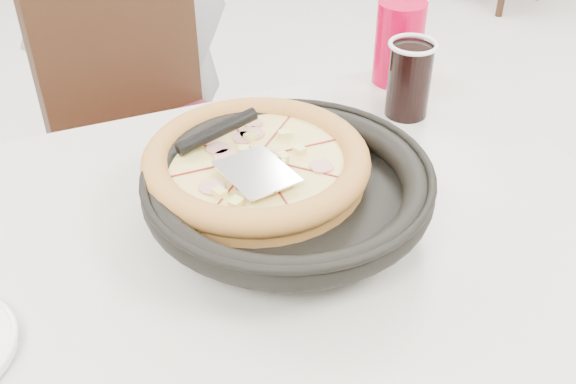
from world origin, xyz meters
name	(u,v)px	position (x,y,z in m)	size (l,w,h in m)	color
floor	(222,360)	(0.00, 0.00, 0.00)	(7.00, 7.00, 0.00)	beige
chair_far	(168,152)	(-0.02, 0.27, 0.47)	(0.42, 0.42, 0.95)	black
trivet	(263,197)	(0.00, -0.35, 0.77)	(0.12, 0.12, 0.04)	black
pizza_pan	(288,197)	(0.02, -0.39, 0.79)	(0.35, 0.35, 0.01)	black
pizza	(257,170)	(-0.01, -0.34, 0.81)	(0.32, 0.32, 0.02)	#BD8340
pizza_server	(256,172)	(-0.02, -0.39, 0.84)	(0.08, 0.11, 0.00)	white
cola_glass	(409,81)	(0.33, -0.19, 0.81)	(0.08, 0.08, 0.13)	black
red_cup	(399,43)	(0.38, -0.07, 0.83)	(0.09, 0.09, 0.16)	#BE002A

